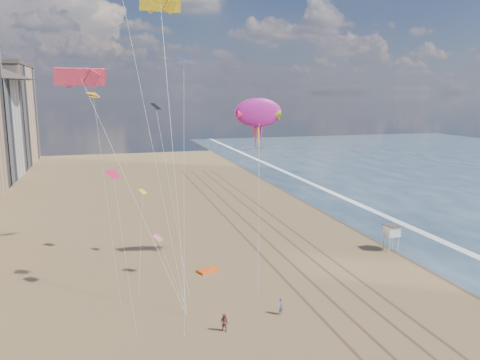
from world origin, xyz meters
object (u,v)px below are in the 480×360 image
object	(u,v)px
grounded_kite	(208,270)
kite_flyer_a	(281,306)
show_kite	(258,113)
lifeguard_stand	(392,231)
kite_flyer_b	(224,323)

from	to	relation	value
grounded_kite	kite_flyer_a	distance (m)	12.23
grounded_kite	show_kite	size ratio (longest dim) A/B	0.11
lifeguard_stand	grounded_kite	size ratio (longest dim) A/B	1.49
show_kite	kite_flyer_b	xyz separation A→B (m)	(-7.35, -14.22, -16.15)
show_kite	kite_flyer_a	world-z (taller)	show_kite
kite_flyer_a	kite_flyer_b	bearing A→B (deg)	159.39
show_kite	kite_flyer_a	bearing A→B (deg)	-98.41
lifeguard_stand	grounded_kite	distance (m)	23.20
lifeguard_stand	kite_flyer_a	size ratio (longest dim) A/B	2.12
show_kite	kite_flyer_a	distance (m)	20.60
lifeguard_stand	kite_flyer_b	xyz separation A→B (m)	(-24.44, -13.83, -1.74)
lifeguard_stand	kite_flyer_b	world-z (taller)	lifeguard_stand
lifeguard_stand	kite_flyer_a	bearing A→B (deg)	-147.11
grounded_kite	show_kite	xyz separation A→B (m)	(5.98, 1.15, 16.79)
grounded_kite	kite_flyer_b	xyz separation A→B (m)	(-1.37, -13.07, 0.64)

